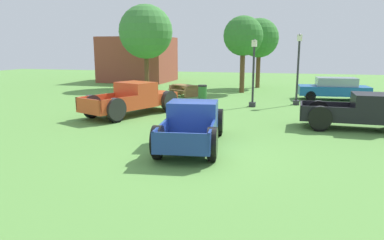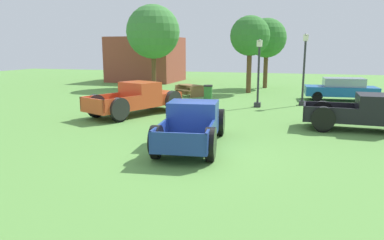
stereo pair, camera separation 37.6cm
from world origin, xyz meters
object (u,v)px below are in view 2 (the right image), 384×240
(pickup_truck_foreground, at_px, (194,123))
(pickup_truck_behind_left, at_px, (141,99))
(pickup_truck_behind_right, at_px, (375,114))
(oak_tree_center, at_px, (250,36))
(picnic_table, at_px, (190,89))
(trash_can, at_px, (208,92))
(sedan_distant_a, at_px, (341,89))
(oak_tree_west, at_px, (153,32))
(oak_tree_east, at_px, (267,38))
(lamp_post_near, at_px, (259,72))
(lamp_post_far, at_px, (304,68))

(pickup_truck_foreground, height_order, pickup_truck_behind_left, pickup_truck_behind_left)
(pickup_truck_behind_right, bearing_deg, pickup_truck_foreground, -148.54)
(oak_tree_center, bearing_deg, picnic_table, -140.08)
(trash_can, bearing_deg, picnic_table, 138.79)
(pickup_truck_behind_right, xyz_separation_m, trash_can, (-8.66, 7.01, -0.23))
(picnic_table, bearing_deg, sedan_distant_a, 3.50)
(pickup_truck_behind_left, height_order, pickup_truck_behind_right, pickup_truck_behind_left)
(trash_can, height_order, oak_tree_west, oak_tree_west)
(pickup_truck_behind_right, xyz_separation_m, oak_tree_east, (-5.84, 15.41, 3.40))
(lamp_post_near, bearing_deg, trash_can, 148.20)
(pickup_truck_foreground, distance_m, lamp_post_near, 8.94)
(picnic_table, xyz_separation_m, oak_tree_center, (3.64, 3.04, 3.66))
(pickup_truck_behind_right, distance_m, lamp_post_far, 7.01)
(pickup_truck_behind_left, xyz_separation_m, pickup_truck_behind_right, (10.62, -0.99, -0.06))
(pickup_truck_behind_right, bearing_deg, lamp_post_far, 113.93)
(oak_tree_east, relative_size, oak_tree_center, 1.02)
(pickup_truck_behind_left, height_order, lamp_post_far, lamp_post_far)
(sedan_distant_a, xyz_separation_m, picnic_table, (-9.89, -0.60, -0.26))
(trash_can, distance_m, oak_tree_east, 9.58)
(lamp_post_near, height_order, oak_tree_center, oak_tree_center)
(pickup_truck_foreground, height_order, lamp_post_far, lamp_post_far)
(trash_can, xyz_separation_m, oak_tree_east, (2.82, 8.40, 3.63))
(lamp_post_far, distance_m, oak_tree_west, 13.76)
(pickup_truck_foreground, xyz_separation_m, picnic_table, (-3.94, 12.35, -0.22))
(lamp_post_near, xyz_separation_m, lamp_post_far, (2.43, 1.39, 0.17))
(pickup_truck_behind_left, height_order, trash_can, pickup_truck_behind_left)
(pickup_truck_behind_left, bearing_deg, trash_can, 72.01)
(lamp_post_far, distance_m, trash_can, 6.16)
(pickup_truck_foreground, height_order, pickup_truck_behind_right, pickup_truck_foreground)
(sedan_distant_a, height_order, lamp_post_far, lamp_post_far)
(picnic_table, distance_m, oak_tree_east, 9.03)
(pickup_truck_foreground, bearing_deg, lamp_post_far, 70.54)
(oak_tree_east, xyz_separation_m, oak_tree_center, (-0.84, -3.91, 0.04))
(pickup_truck_behind_right, bearing_deg, pickup_truck_behind_left, 174.68)
(pickup_truck_behind_right, height_order, lamp_post_near, lamp_post_near)
(pickup_truck_foreground, height_order, lamp_post_near, lamp_post_near)
(lamp_post_near, distance_m, picnic_table, 6.42)
(picnic_table, relative_size, oak_tree_center, 0.41)
(picnic_table, relative_size, oak_tree_east, 0.40)
(trash_can, bearing_deg, oak_tree_west, 137.89)
(sedan_distant_a, distance_m, oak_tree_west, 15.27)
(pickup_truck_foreground, xyz_separation_m, pickup_truck_behind_left, (-4.25, 4.89, 0.06))
(sedan_distant_a, bearing_deg, lamp_post_near, -138.79)
(lamp_post_far, height_order, trash_can, lamp_post_far)
(oak_tree_west, height_order, oak_tree_center, oak_tree_west)
(oak_tree_center, bearing_deg, sedan_distant_a, -21.30)
(pickup_truck_behind_right, distance_m, lamp_post_near, 7.24)
(pickup_truck_behind_left, height_order, sedan_distant_a, pickup_truck_behind_left)
(pickup_truck_foreground, xyz_separation_m, oak_tree_east, (0.53, 19.31, 3.40))
(picnic_table, distance_m, oak_tree_center, 5.99)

